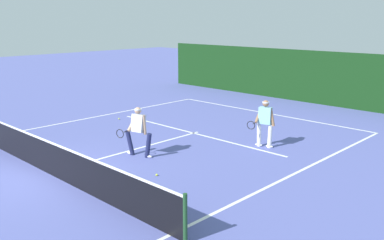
# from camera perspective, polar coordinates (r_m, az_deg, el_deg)

# --- Properties ---
(ground_plane) EXTENTS (80.00, 80.00, 0.00)m
(ground_plane) POSITION_cam_1_polar(r_m,az_deg,el_deg) (13.07, -18.92, -6.82)
(ground_plane) COLOR #555DA7
(court_line_baseline_far) EXTENTS (10.42, 0.10, 0.01)m
(court_line_baseline_far) POSITION_cam_1_polar(r_m,az_deg,el_deg) (20.41, 10.06, 0.93)
(court_line_baseline_far) COLOR white
(court_line_baseline_far) RESTS_ON ground_plane
(court_line_sideline_right) EXTENTS (0.10, 22.37, 0.01)m
(court_line_sideline_right) POSITION_cam_1_polar(r_m,az_deg,el_deg) (9.09, -3.01, -15.29)
(court_line_sideline_right) COLOR white
(court_line_sideline_right) RESTS_ON ground_plane
(court_line_service) EXTENTS (8.49, 0.10, 0.01)m
(court_line_service) POSITION_cam_1_polar(r_m,az_deg,el_deg) (16.58, 0.22, -1.78)
(court_line_service) COLOR white
(court_line_service) RESTS_ON ground_plane
(court_line_centre) EXTENTS (0.10, 6.40, 0.01)m
(court_line_centre) POSITION_cam_1_polar(r_m,az_deg,el_deg) (14.68, -7.78, -3.95)
(court_line_centre) COLOR white
(court_line_centre) RESTS_ON ground_plane
(tennis_net) EXTENTS (11.41, 0.09, 1.06)m
(tennis_net) POSITION_cam_1_polar(r_m,az_deg,el_deg) (12.90, -19.09, -4.65)
(tennis_net) COLOR #1E4723
(tennis_net) RESTS_ON ground_plane
(player_near) EXTENTS (1.04, 0.91, 1.64)m
(player_near) POSITION_cam_1_polar(r_m,az_deg,el_deg) (13.72, -7.31, -1.28)
(player_near) COLOR #1E234C
(player_near) RESTS_ON ground_plane
(player_far) EXTENTS (0.71, 0.92, 1.67)m
(player_far) POSITION_cam_1_polar(r_m,az_deg,el_deg) (14.80, 9.83, -0.19)
(player_far) COLOR silver
(player_far) RESTS_ON ground_plane
(tennis_ball) EXTENTS (0.07, 0.07, 0.07)m
(tennis_ball) POSITION_cam_1_polar(r_m,az_deg,el_deg) (12.19, -4.80, -7.41)
(tennis_ball) COLOR #D1E033
(tennis_ball) RESTS_ON ground_plane
(tennis_ball_extra) EXTENTS (0.07, 0.07, 0.07)m
(tennis_ball_extra) POSITION_cam_1_polar(r_m,az_deg,el_deg) (19.12, -9.87, 0.18)
(tennis_ball_extra) COLOR #D1E033
(tennis_ball_extra) RESTS_ON ground_plane
(back_fence_windscreen) EXTENTS (19.83, 0.12, 2.77)m
(back_fence_windscreen) POSITION_cam_1_polar(r_m,az_deg,el_deg) (23.39, 15.47, 5.69)
(back_fence_windscreen) COLOR #123513
(back_fence_windscreen) RESTS_ON ground_plane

